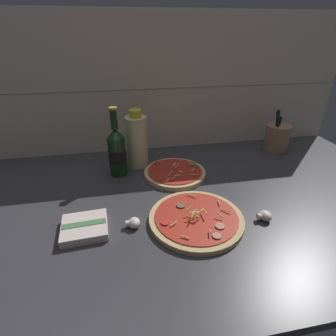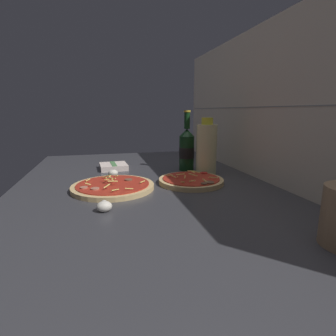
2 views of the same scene
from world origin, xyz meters
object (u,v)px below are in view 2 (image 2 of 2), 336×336
Objects in this scene: beer_bottle at (187,149)px; mushroom_right at (104,206)px; pizza_far at (191,181)px; pizza_near at (113,186)px; oil_bottle at (206,148)px; dish_towel at (114,166)px; mushroom_left at (113,173)px.

beer_bottle is 6.14× the size of mushroom_right.
pizza_far is 37.45cm from mushroom_right.
pizza_near is 40.67cm from beer_bottle.
dish_towel is at bearing -115.81° from oil_bottle.
beer_bottle reaches higher than pizza_far.
mushroom_right is at bearing -5.44° from dish_towel.
dish_towel is at bearing -139.87° from pizza_far.
pizza_near is 28.18cm from pizza_far.
oil_bottle is 5.46× the size of mushroom_right.
pizza_near is 1.06× the size of beer_bottle.
beer_bottle is at bearing -143.31° from oil_bottle.
pizza_far is 5.52× the size of mushroom_right.
pizza_far is at bearing -40.22° from oil_bottle.
beer_bottle is at bearing 166.34° from pizza_far.
oil_bottle is at bearing 64.19° from dish_towel.
oil_bottle is (8.04, 5.99, 1.18)cm from beer_bottle.
pizza_near is 42.76cm from oil_bottle.
mushroom_left is at bearing -3.59° from dish_towel.
pizza_far is (-0.38, 28.18, 0.08)cm from pizza_near.
oil_bottle reaches higher than dish_towel.
pizza_near reaches higher than dish_towel.
mushroom_right is at bearing -51.67° from oil_bottle.
pizza_near is 6.73× the size of mushroom_left.
beer_bottle is 2.00× the size of dish_towel.
mushroom_right is (41.67, -36.54, -8.14)cm from beer_bottle.
mushroom_left is 0.97× the size of mushroom_right.
dish_towel is at bearing 176.41° from mushroom_left.
dish_towel is (-18.19, -37.60, -9.54)cm from oil_bottle.
beer_bottle reaches higher than mushroom_left.
pizza_far is 5.72× the size of mushroom_left.
oil_bottle is at bearing 36.69° from beer_bottle.
dish_towel is (-51.81, 4.94, -0.21)cm from mushroom_right.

